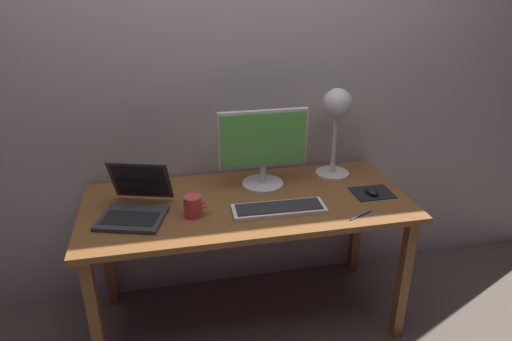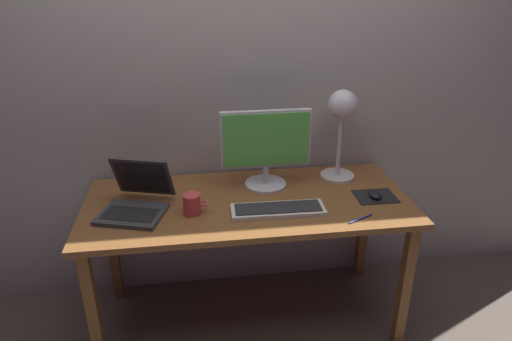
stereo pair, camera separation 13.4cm
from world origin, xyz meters
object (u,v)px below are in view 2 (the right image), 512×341
(desk_lamp, at_px, (342,115))
(pen, at_px, (360,219))
(mouse, at_px, (375,194))
(keyboard_main, at_px, (278,209))
(monitor, at_px, (266,146))
(laptop, at_px, (137,196))
(coffee_mug, at_px, (192,204))

(desk_lamp, bearing_deg, pen, -94.12)
(desk_lamp, relative_size, pen, 3.46)
(pen, bearing_deg, mouse, 53.84)
(keyboard_main, height_order, pen, keyboard_main)
(monitor, height_order, desk_lamp, desk_lamp)
(laptop, relative_size, desk_lamp, 0.82)
(keyboard_main, xyz_separation_m, coffee_mug, (-0.40, 0.04, 0.04))
(monitor, height_order, laptop, monitor)
(laptop, height_order, mouse, laptop)
(monitor, distance_m, desk_lamp, 0.43)
(desk_lamp, bearing_deg, mouse, -67.40)
(laptop, relative_size, pen, 2.83)
(coffee_mug, bearing_deg, keyboard_main, -5.90)
(desk_lamp, height_order, mouse, desk_lamp)
(keyboard_main, relative_size, pen, 3.17)
(keyboard_main, height_order, laptop, laptop)
(keyboard_main, relative_size, desk_lamp, 0.91)
(pen, bearing_deg, keyboard_main, 160.87)
(pen, bearing_deg, laptop, 166.13)
(desk_lamp, xyz_separation_m, coffee_mug, (-0.79, -0.30, -0.30))
(keyboard_main, relative_size, mouse, 4.62)
(laptop, distance_m, pen, 1.04)
(desk_lamp, bearing_deg, coffee_mug, -159.50)
(mouse, distance_m, coffee_mug, 0.90)
(laptop, bearing_deg, coffee_mug, -18.22)
(keyboard_main, xyz_separation_m, pen, (0.36, -0.12, -0.01))
(keyboard_main, distance_m, mouse, 0.51)
(laptop, distance_m, coffee_mug, 0.27)
(mouse, bearing_deg, desk_lamp, 112.60)
(monitor, bearing_deg, laptop, -165.96)
(laptop, bearing_deg, monitor, 14.04)
(desk_lamp, bearing_deg, keyboard_main, -139.42)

